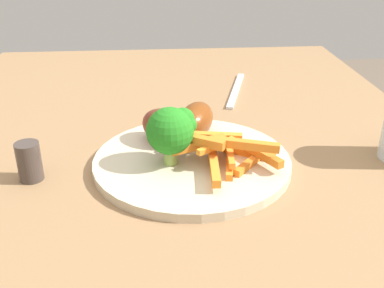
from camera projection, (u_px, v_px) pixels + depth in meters
name	position (u px, v px, depth m)	size (l,w,h in m)	color
dining_table	(182.00, 244.00, 0.61)	(1.29, 0.80, 0.73)	#8E6B47
dinner_plate	(192.00, 162.00, 0.61)	(0.26, 0.26, 0.01)	beige
broccoli_floret_front	(173.00, 129.00, 0.57)	(0.06, 0.06, 0.08)	#92B256
carrot_fries_pile	(225.00, 150.00, 0.58)	(0.12, 0.14, 0.04)	orange
chicken_drumstick_near	(195.00, 122.00, 0.65)	(0.13, 0.08, 0.05)	#53210B
chicken_drumstick_far	(166.00, 127.00, 0.64)	(0.11, 0.10, 0.05)	#4B1810
fork	(236.00, 90.00, 0.87)	(0.19, 0.01, 0.01)	silver
pepper_shaker	(29.00, 162.00, 0.57)	(0.03, 0.03, 0.05)	#423833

